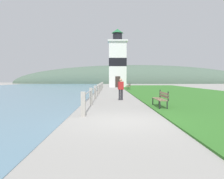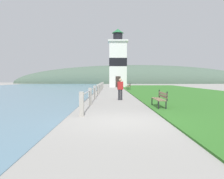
# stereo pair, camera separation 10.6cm
# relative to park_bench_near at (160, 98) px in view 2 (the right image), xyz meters

# --- Properties ---
(ground_plane) EXTENTS (160.00, 160.00, 0.00)m
(ground_plane) POSITION_rel_park_bench_near_xyz_m (-2.31, -3.71, -0.54)
(ground_plane) COLOR gray
(grass_verge) EXTENTS (12.00, 49.82, 0.06)m
(grass_verge) POSITION_rel_park_bench_near_xyz_m (5.40, 12.89, -0.51)
(grass_verge) COLOR #2D6623
(grass_verge) RESTS_ON ground_plane
(seawall_railing) EXTENTS (0.18, 27.41, 1.04)m
(seawall_railing) POSITION_rel_park_bench_near_xyz_m (-3.92, 10.90, 0.06)
(seawall_railing) COLOR #A8A399
(seawall_railing) RESTS_ON ground_plane
(park_bench_near) EXTENTS (0.48, 1.87, 0.94)m
(park_bench_near) POSITION_rel_park_bench_near_xyz_m (0.00, 0.00, 0.00)
(park_bench_near) COLOR #846B51
(park_bench_near) RESTS_ON ground_plane
(park_bench_midway) EXTENTS (0.51, 1.89, 0.94)m
(park_bench_midway) POSITION_rel_park_bench_near_xyz_m (-0.05, 19.50, 0.00)
(park_bench_midway) COLOR #846B51
(park_bench_midway) RESTS_ON ground_plane
(lighthouse) EXTENTS (3.63, 3.63, 10.79)m
(lighthouse) POSITION_rel_park_bench_near_xyz_m (-1.29, 29.06, 4.21)
(lighthouse) COLOR white
(lighthouse) RESTS_ON ground_plane
(person_strolling) EXTENTS (0.43, 0.30, 1.60)m
(person_strolling) POSITION_rel_park_bench_near_xyz_m (-1.97, 4.32, 0.33)
(person_strolling) COLOR #28282D
(person_strolling) RESTS_ON ground_plane
(distant_hillside) EXTENTS (80.00, 16.00, 12.00)m
(distant_hillside) POSITION_rel_park_bench_near_xyz_m (5.69, 59.50, -0.54)
(distant_hillside) COLOR #475B4C
(distant_hillside) RESTS_ON ground_plane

